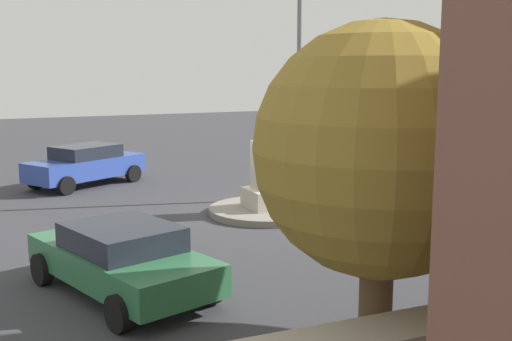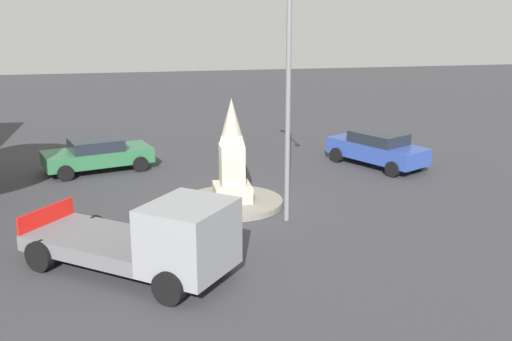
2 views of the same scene
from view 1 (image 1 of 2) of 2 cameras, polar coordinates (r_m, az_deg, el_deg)
The scene contains 8 objects.
ground_plane at distance 18.65m, azimuth 1.13°, elevation -3.92°, with size 80.00×80.00×0.00m, color #38383D.
traffic_island at distance 18.63m, azimuth 1.13°, elevation -3.63°, with size 3.52×3.52×0.19m, color gray.
monument at distance 18.32m, azimuth 1.15°, elevation 1.54°, with size 1.27×1.27×3.56m.
streetlamp at distance 20.35m, azimuth 3.96°, elevation 11.73°, with size 3.66×0.28×8.57m.
car_green_approaching at distance 12.28m, azimuth -12.06°, elevation -7.71°, with size 3.05×4.69×1.36m.
car_blue_near_island at distance 23.74m, azimuth -15.13°, elevation 0.54°, with size 4.62×3.61×1.48m.
truck_grey_parked_left at distance 19.28m, azimuth 19.56°, elevation -0.91°, with size 5.22×5.87×2.17m.
tree_near_wall at distance 7.81m, azimuth 11.18°, elevation 1.64°, with size 3.14×3.14×4.86m.
Camera 1 is at (7.88, 16.36, 4.28)m, focal length 44.26 mm.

